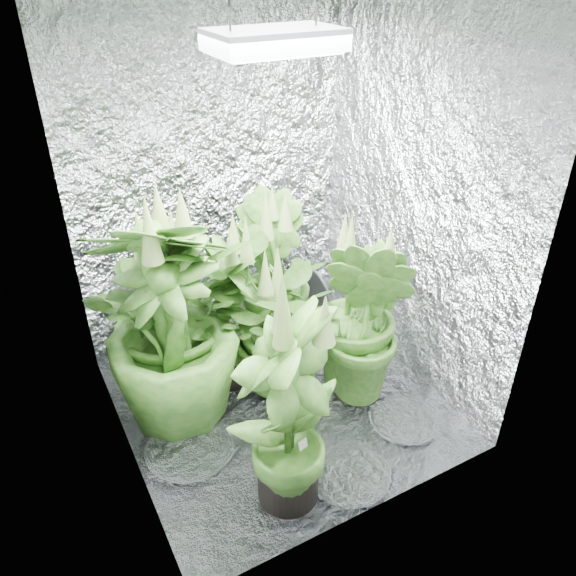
{
  "coord_description": "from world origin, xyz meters",
  "views": [
    {
      "loc": [
        -1.05,
        -2.04,
        2.14
      ],
      "look_at": [
        0.06,
        0.0,
        0.71
      ],
      "focal_mm": 35.0,
      "sensor_mm": 36.0,
      "label": 1
    }
  ],
  "objects_px": {
    "grow_lamp": "(275,41)",
    "plant_b": "(227,310)",
    "circulation_fan": "(316,299)",
    "plant_c": "(269,278)",
    "plant_e": "(280,325)",
    "plant_a": "(175,310)",
    "plant_g": "(363,317)",
    "plant_f": "(288,410)",
    "plant_d": "(170,325)"
  },
  "relations": [
    {
      "from": "grow_lamp",
      "to": "plant_g",
      "type": "distance_m",
      "value": 1.4
    },
    {
      "from": "grow_lamp",
      "to": "plant_b",
      "type": "xyz_separation_m",
      "value": [
        -0.15,
        0.31,
        -1.35
      ]
    },
    {
      "from": "plant_e",
      "to": "grow_lamp",
      "type": "bearing_deg",
      "value": -122.21
    },
    {
      "from": "plant_e",
      "to": "circulation_fan",
      "type": "distance_m",
      "value": 0.73
    },
    {
      "from": "plant_f",
      "to": "plant_c",
      "type": "bearing_deg",
      "value": 67.18
    },
    {
      "from": "circulation_fan",
      "to": "plant_c",
      "type": "bearing_deg",
      "value": -176.13
    },
    {
      "from": "plant_a",
      "to": "plant_b",
      "type": "relative_size",
      "value": 1.05
    },
    {
      "from": "plant_c",
      "to": "plant_e",
      "type": "bearing_deg",
      "value": -108.2
    },
    {
      "from": "grow_lamp",
      "to": "circulation_fan",
      "type": "distance_m",
      "value": 1.84
    },
    {
      "from": "grow_lamp",
      "to": "plant_f",
      "type": "height_order",
      "value": "grow_lamp"
    },
    {
      "from": "plant_f",
      "to": "plant_g",
      "type": "distance_m",
      "value": 0.8
    },
    {
      "from": "plant_d",
      "to": "plant_f",
      "type": "relative_size",
      "value": 1.14
    },
    {
      "from": "plant_e",
      "to": "plant_f",
      "type": "height_order",
      "value": "plant_f"
    },
    {
      "from": "plant_c",
      "to": "circulation_fan",
      "type": "relative_size",
      "value": 2.55
    },
    {
      "from": "plant_g",
      "to": "circulation_fan",
      "type": "relative_size",
      "value": 2.62
    },
    {
      "from": "grow_lamp",
      "to": "plant_g",
      "type": "bearing_deg",
      "value": -16.56
    },
    {
      "from": "grow_lamp",
      "to": "plant_g",
      "type": "xyz_separation_m",
      "value": [
        0.43,
        -0.13,
        -1.33
      ]
    },
    {
      "from": "plant_g",
      "to": "plant_f",
      "type": "bearing_deg",
      "value": -147.58
    },
    {
      "from": "plant_a",
      "to": "plant_d",
      "type": "xyz_separation_m",
      "value": [
        -0.1,
        -0.24,
        0.09
      ]
    },
    {
      "from": "circulation_fan",
      "to": "grow_lamp",
      "type": "bearing_deg",
      "value": -144.04
    },
    {
      "from": "plant_a",
      "to": "plant_g",
      "type": "xyz_separation_m",
      "value": [
        0.83,
        -0.51,
        -0.01
      ]
    },
    {
      "from": "plant_a",
      "to": "plant_f",
      "type": "xyz_separation_m",
      "value": [
        0.16,
        -0.94,
        0.01
      ]
    },
    {
      "from": "plant_e",
      "to": "plant_g",
      "type": "xyz_separation_m",
      "value": [
        0.36,
        -0.24,
        0.08
      ]
    },
    {
      "from": "grow_lamp",
      "to": "plant_b",
      "type": "height_order",
      "value": "grow_lamp"
    },
    {
      "from": "plant_a",
      "to": "plant_e",
      "type": "bearing_deg",
      "value": -30.16
    },
    {
      "from": "plant_c",
      "to": "plant_d",
      "type": "height_order",
      "value": "plant_d"
    },
    {
      "from": "plant_d",
      "to": "circulation_fan",
      "type": "distance_m",
      "value": 1.23
    },
    {
      "from": "plant_b",
      "to": "plant_g",
      "type": "xyz_separation_m",
      "value": [
        0.58,
        -0.44,
        0.02
      ]
    },
    {
      "from": "plant_d",
      "to": "plant_c",
      "type": "bearing_deg",
      "value": 25.9
    },
    {
      "from": "plant_b",
      "to": "plant_e",
      "type": "relative_size",
      "value": 1.14
    },
    {
      "from": "grow_lamp",
      "to": "plant_e",
      "type": "distance_m",
      "value": 1.41
    },
    {
      "from": "plant_a",
      "to": "plant_g",
      "type": "relative_size",
      "value": 0.99
    },
    {
      "from": "plant_d",
      "to": "plant_f",
      "type": "distance_m",
      "value": 0.75
    },
    {
      "from": "plant_f",
      "to": "plant_g",
      "type": "bearing_deg",
      "value": 32.42
    },
    {
      "from": "plant_d",
      "to": "plant_a",
      "type": "bearing_deg",
      "value": 67.38
    },
    {
      "from": "grow_lamp",
      "to": "plant_b",
      "type": "distance_m",
      "value": 1.4
    },
    {
      "from": "plant_a",
      "to": "plant_g",
      "type": "height_order",
      "value": "plant_g"
    },
    {
      "from": "grow_lamp",
      "to": "plant_c",
      "type": "distance_m",
      "value": 1.44
    },
    {
      "from": "plant_b",
      "to": "plant_f",
      "type": "height_order",
      "value": "plant_f"
    },
    {
      "from": "plant_c",
      "to": "plant_f",
      "type": "bearing_deg",
      "value": -112.82
    },
    {
      "from": "circulation_fan",
      "to": "plant_f",
      "type": "bearing_deg",
      "value": -135.03
    },
    {
      "from": "plant_b",
      "to": "circulation_fan",
      "type": "height_order",
      "value": "plant_b"
    },
    {
      "from": "grow_lamp",
      "to": "plant_g",
      "type": "height_order",
      "value": "grow_lamp"
    },
    {
      "from": "plant_a",
      "to": "plant_f",
      "type": "relative_size",
      "value": 0.95
    },
    {
      "from": "plant_c",
      "to": "plant_f",
      "type": "height_order",
      "value": "plant_f"
    },
    {
      "from": "grow_lamp",
      "to": "plant_e",
      "type": "xyz_separation_m",
      "value": [
        0.07,
        0.11,
        -1.41
      ]
    },
    {
      "from": "plant_b",
      "to": "circulation_fan",
      "type": "relative_size",
      "value": 2.49
    },
    {
      "from": "plant_a",
      "to": "circulation_fan",
      "type": "distance_m",
      "value": 1.05
    },
    {
      "from": "plant_e",
      "to": "plant_f",
      "type": "relative_size",
      "value": 0.8
    },
    {
      "from": "plant_c",
      "to": "plant_d",
      "type": "distance_m",
      "value": 0.78
    }
  ]
}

